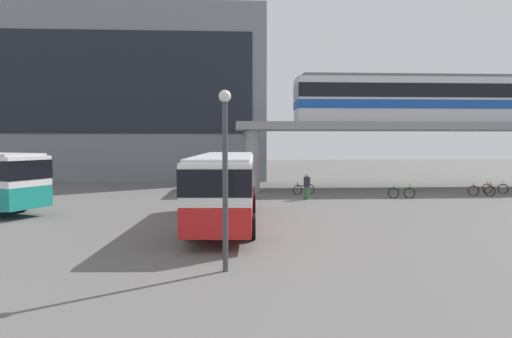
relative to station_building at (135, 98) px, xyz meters
name	(u,v)px	position (x,y,z in m)	size (l,w,h in m)	color
ground_plane	(220,197)	(9.45, -18.88, -8.42)	(120.00, 120.00, 0.00)	#605E5B
station_building	(135,98)	(0.00, 0.00, 0.00)	(27.22, 14.07, 16.84)	slate
elevated_platform	(417,132)	(25.41, -13.50, -3.86)	(29.55, 6.68, 5.29)	gray
train	(427,99)	(26.19, -13.50, -1.16)	(21.52, 2.96, 3.84)	silver
bus_main	(225,182)	(9.97, -29.32, -6.43)	(3.18, 11.16, 3.22)	red
bicycle_black	(304,189)	(15.48, -17.57, -8.06)	(1.67, 0.76, 1.04)	black
bicycle_silver	(495,188)	(29.63, -17.74, -8.06)	(1.73, 0.58, 1.04)	black
bicycle_red	(482,191)	(27.80, -19.16, -8.06)	(1.73, 0.59, 1.04)	black
bicycle_green	(401,193)	(21.67, -20.20, -8.06)	(1.78, 0.28, 1.04)	black
pedestrian_walking_across	(307,187)	(15.22, -20.45, -7.61)	(0.46, 0.37, 1.72)	#33663F
pedestrian_by_bike_rack	(252,187)	(11.64, -19.77, -7.65)	(0.44, 0.48, 1.65)	#26262D
lamp_post	(225,163)	(10.06, -36.82, -5.21)	(0.36, 0.36, 5.34)	#3F3F44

